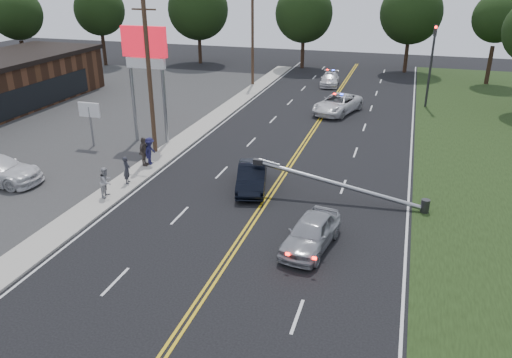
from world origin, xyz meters
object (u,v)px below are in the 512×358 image
(emergency_a, at_px, (337,104))
(bystander_a, at_px, (127,170))
(bystander_b, at_px, (106,182))
(bystander_d, at_px, (144,152))
(utility_pole_far, at_px, (253,36))
(small_sign, at_px, (90,114))
(traffic_signal, at_px, (432,59))
(utility_pole_mid, at_px, (149,78))
(emergency_b, at_px, (330,79))
(waiting_sedan, at_px, (311,233))
(pylon_sign, at_px, (145,57))
(crashed_sedan, at_px, (252,177))
(fallen_streetlight, at_px, (349,187))
(bystander_c, at_px, (150,151))

(emergency_a, relative_size, bystander_a, 3.55)
(bystander_b, bearing_deg, bystander_d, -3.51)
(bystander_a, bearing_deg, bystander_d, -8.65)
(utility_pole_far, distance_m, emergency_a, 13.90)
(small_sign, distance_m, traffic_signal, 28.72)
(bystander_b, bearing_deg, utility_pole_mid, -0.07)
(traffic_signal, xyz_separation_m, emergency_b, (-9.66, 6.26, -3.55))
(bystander_a, xyz_separation_m, bystander_d, (-0.41, 2.75, 0.11))
(bystander_d, bearing_deg, bystander_b, 179.16)
(waiting_sedan, relative_size, bystander_b, 2.59)
(pylon_sign, relative_size, crashed_sedan, 1.83)
(small_sign, bearing_deg, emergency_b, 62.46)
(emergency_a, bearing_deg, bystander_b, -97.01)
(small_sign, distance_m, fallen_streetlight, 18.68)
(bystander_a, relative_size, bystander_d, 0.87)
(crashed_sedan, height_order, bystander_a, bystander_a)
(pylon_sign, xyz_separation_m, emergency_b, (9.14, 22.25, -5.35))
(emergency_b, bearing_deg, traffic_signal, -37.92)
(crashed_sedan, distance_m, bystander_b, 7.91)
(traffic_signal, xyz_separation_m, bystander_a, (-16.49, -23.30, -3.29))
(waiting_sedan, xyz_separation_m, bystander_a, (-11.39, 3.81, 0.18))
(emergency_a, xyz_separation_m, bystander_a, (-9.20, -18.91, 0.13))
(utility_pole_mid, xyz_separation_m, waiting_sedan, (12.40, -9.12, -4.35))
(crashed_sedan, xyz_separation_m, bystander_b, (-7.11, -3.45, 0.23))
(bystander_d, bearing_deg, fallen_streetlight, -100.81)
(utility_pole_mid, height_order, utility_pole_far, same)
(small_sign, distance_m, emergency_a, 20.33)
(traffic_signal, bearing_deg, bystander_a, -125.29)
(bystander_a, height_order, bystander_c, bystander_c)
(utility_pole_mid, distance_m, bystander_d, 4.83)
(utility_pole_mid, height_order, bystander_c, utility_pole_mid)
(pylon_sign, distance_m, bystander_d, 7.00)
(emergency_a, xyz_separation_m, bystander_b, (-9.33, -20.84, 0.17))
(emergency_b, height_order, bystander_b, bystander_b)
(utility_pole_mid, xyz_separation_m, bystander_b, (0.88, -7.23, -4.13))
(bystander_a, bearing_deg, crashed_sedan, -94.91)
(small_sign, xyz_separation_m, bystander_a, (5.81, -5.30, -1.42))
(utility_pole_mid, bearing_deg, bystander_b, -83.03)
(traffic_signal, distance_m, bystander_c, 26.40)
(pylon_sign, distance_m, bystander_a, 9.19)
(pylon_sign, bearing_deg, bystander_a, -72.44)
(traffic_signal, height_order, emergency_a, traffic_signal)
(bystander_a, bearing_deg, pylon_sign, 0.32)
(small_sign, relative_size, crashed_sedan, 0.71)
(small_sign, distance_m, emergency_b, 27.40)
(pylon_sign, distance_m, bystander_b, 10.74)
(utility_pole_mid, distance_m, crashed_sedan, 9.86)
(pylon_sign, xyz_separation_m, bystander_d, (1.90, -4.56, -4.97))
(pylon_sign, bearing_deg, traffic_signal, 40.39)
(bystander_a, bearing_deg, bystander_b, 159.01)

